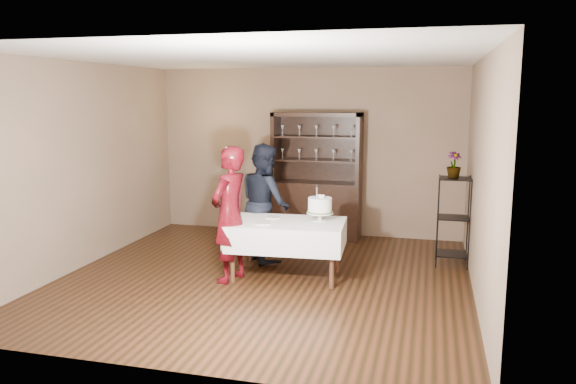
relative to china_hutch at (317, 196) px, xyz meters
name	(u,v)px	position (x,y,z in m)	size (l,w,h in m)	color
floor	(264,278)	(-0.20, -2.25, -0.66)	(5.00, 5.00, 0.00)	black
ceiling	(263,57)	(-0.20, -2.25, 2.04)	(5.00, 5.00, 0.00)	silver
back_wall	(308,152)	(-0.20, 0.25, 0.69)	(5.00, 0.02, 2.70)	brown
wall_left	(83,165)	(-2.70, -2.25, 0.69)	(0.02, 5.00, 2.70)	brown
wall_right	(481,179)	(2.30, -2.25, 0.69)	(0.02, 5.00, 2.70)	brown
china_hutch	(317,196)	(0.00, 0.00, 0.00)	(1.40, 0.48, 2.00)	black
plant_etagere	(453,217)	(2.08, -1.05, -0.01)	(0.42, 0.42, 1.20)	black
cake_table	(286,235)	(0.05, -2.12, -0.12)	(1.49, 0.98, 0.71)	silver
woman	(230,214)	(-0.59, -2.41, 0.17)	(0.61, 0.40, 1.67)	#34040B
man	(265,202)	(-0.43, -1.45, 0.15)	(0.79, 0.61, 1.62)	black
cake	(320,206)	(0.44, -1.96, 0.23)	(0.36, 0.36, 0.46)	white
plate_near	(263,223)	(-0.19, -2.32, 0.06)	(0.21, 0.21, 0.01)	white
plate_far	(273,217)	(-0.17, -1.96, 0.06)	(0.20, 0.20, 0.01)	white
potted_plant	(454,165)	(2.05, -1.05, 0.70)	(0.19, 0.19, 0.34)	#436731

